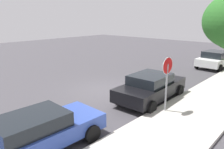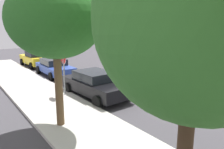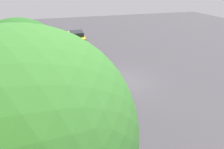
{
  "view_description": "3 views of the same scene",
  "coord_description": "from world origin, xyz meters",
  "views": [
    {
      "loc": [
        8.9,
        8.7,
        4.31
      ],
      "look_at": [
        0.6,
        1.08,
        1.32
      ],
      "focal_mm": 35.0,
      "sensor_mm": 36.0,
      "label": 1
    },
    {
      "loc": [
        -10.53,
        9.02,
        3.91
      ],
      "look_at": [
        0.74,
        0.72,
        0.76
      ],
      "focal_mm": 35.0,
      "sensor_mm": 36.0,
      "label": 2
    },
    {
      "loc": [
        -10.93,
        4.16,
        6.74
      ],
      "look_at": [
        -0.24,
        1.11,
        0.9
      ],
      "focal_mm": 28.0,
      "sensor_mm": 36.0,
      "label": 3
    }
  ],
  "objects": [
    {
      "name": "ground_plane",
      "position": [
        0.0,
        0.0,
        0.0
      ],
      "size": [
        60.0,
        60.0,
        0.0
      ],
      "primitive_type": "plane",
      "color": "#423F44"
    },
    {
      "name": "sidewalk_curb",
      "position": [
        0.0,
        5.28,
        0.07
      ],
      "size": [
        32.0,
        3.03,
        0.14
      ],
      "primitive_type": "cube",
      "color": "beige",
      "rests_on": "ground_plane"
    },
    {
      "name": "stop_sign",
      "position": [
        0.42,
        4.22,
        1.8
      ],
      "size": [
        0.77,
        0.08,
        2.63
      ],
      "color": "gray",
      "rests_on": "ground_plane"
    },
    {
      "name": "parked_car_black",
      "position": [
        -0.54,
        2.82,
        0.74
      ],
      "size": [
        4.56,
        2.26,
        1.43
      ],
      "color": "black",
      "rests_on": "ground_plane"
    },
    {
      "name": "parked_car_blue",
      "position": [
        5.85,
        2.62,
        0.7
      ],
      "size": [
        4.49,
        2.04,
        1.33
      ],
      "color": "#2D479E",
      "rests_on": "ground_plane"
    },
    {
      "name": "parked_car_yellow",
      "position": [
        10.93,
        2.53,
        0.76
      ],
      "size": [
        4.33,
        2.07,
        1.49
      ],
      "color": "yellow",
      "rests_on": "ground_plane"
    },
    {
      "name": "street_tree_near_corner",
      "position": [
        -7.98,
        4.99,
        4.05
      ],
      "size": [
        4.29,
        4.29,
        6.2
      ],
      "color": "#422D1E",
      "rests_on": "ground_plane"
    },
    {
      "name": "street_tree_far",
      "position": [
        -3.08,
        5.95,
        4.11
      ],
      "size": [
        3.37,
        3.37,
        5.53
      ],
      "color": "brown",
      "rests_on": "ground_plane"
    }
  ]
}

